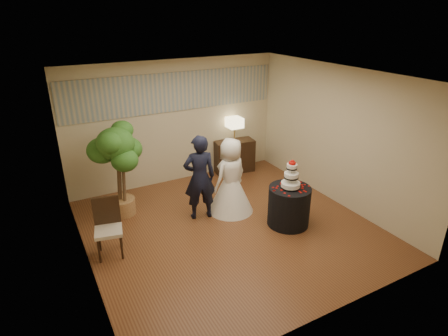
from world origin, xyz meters
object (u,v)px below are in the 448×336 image
console (234,156)px  bride (231,176)px  wedding_cake (291,174)px  cake_table (289,206)px  side_chair (108,229)px  table_lamp (234,129)px  groom (200,178)px  ficus_tree (118,170)px

console → bride: bearing=-113.5°
wedding_cake → bride: bearing=125.6°
cake_table → console: 2.69m
bride → wedding_cake: size_ratio=2.77×
side_chair → bride: bearing=20.0°
wedding_cake → cake_table: bearing=-90.0°
cake_table → side_chair: side_chair is taller
wedding_cake → side_chair: size_ratio=0.56×
console → table_lamp: table_lamp is taller
table_lamp → groom: bearing=-136.3°
ficus_tree → bride: bearing=-25.1°
bride → groom: bearing=-20.7°
wedding_cake → table_lamp: bearing=82.3°
cake_table → groom: bearing=142.2°
cake_table → console: console is taller
wedding_cake → side_chair: (-3.18, 0.63, -0.55)m
wedding_cake → console: wedding_cake is taller
wedding_cake → ficus_tree: size_ratio=0.29×
ficus_tree → table_lamp: bearing=14.5°
groom → ficus_tree: size_ratio=0.90×
ficus_tree → side_chair: bearing=-112.8°
groom → wedding_cake: bearing=154.1°
bride → side_chair: bride is taller
console → ficus_tree: bearing=-157.0°
groom → console: (1.70, 1.63, -0.44)m
cake_table → console: bearing=82.3°
groom → bride: size_ratio=1.10×
wedding_cake → groom: bearing=142.2°
side_chair → wedding_cake: bearing=0.8°
ficus_tree → wedding_cake: bearing=-35.5°
groom → bride: groom is taller
ficus_tree → side_chair: (-0.53, -1.26, -0.45)m
console → side_chair: side_chair is taller
cake_table → table_lamp: table_lamp is taller
table_lamp → ficus_tree: (-3.01, -0.78, -0.15)m
wedding_cake → table_lamp: 2.69m
wedding_cake → ficus_tree: ficus_tree is taller
wedding_cake → ficus_tree: 3.26m
table_lamp → side_chair: bearing=-150.1°
bride → ficus_tree: ficus_tree is taller
bride → cake_table: (0.70, -0.98, -0.38)m
bride → wedding_cake: bride is taller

